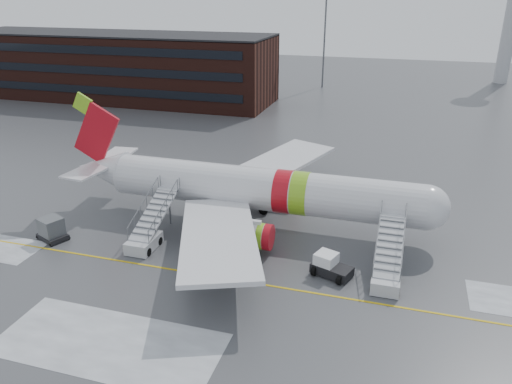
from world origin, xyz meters
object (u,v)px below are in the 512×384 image
(airstair_aft, at_px, (148,233))
(uld_container, at_px, (52,230))
(airstair_fwd, at_px, (387,268))
(pushback_tug, at_px, (330,266))
(airliner, at_px, (252,189))

(airstair_aft, bearing_deg, uld_container, -169.77)
(airstair_fwd, height_order, uld_container, airstair_fwd)
(airstair_aft, relative_size, pushback_tug, 2.31)
(airliner, xyz_separation_m, pushback_tug, (8.23, -6.88, -2.67))
(airliner, relative_size, pushback_tug, 10.49)
(airstair_aft, distance_m, pushback_tug, 15.43)
(airstair_aft, relative_size, uld_container, 2.63)
(pushback_tug, height_order, uld_container, uld_container)
(airstair_fwd, bearing_deg, pushback_tug, -175.33)
(airliner, distance_m, pushback_tug, 11.05)
(airliner, distance_m, airstair_aft, 10.00)
(airstair_aft, bearing_deg, pushback_tug, -1.26)
(airliner, height_order, airstair_fwd, airliner)
(airstair_fwd, distance_m, uld_container, 28.01)
(pushback_tug, distance_m, uld_container, 23.84)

